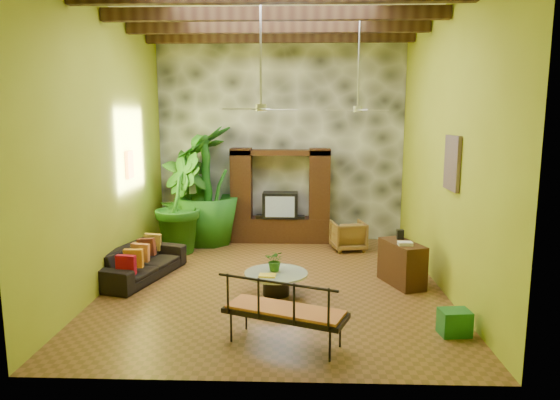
{
  "coord_description": "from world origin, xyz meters",
  "views": [
    {
      "loc": [
        0.42,
        -8.87,
        3.06
      ],
      "look_at": [
        0.1,
        0.2,
        1.53
      ],
      "focal_mm": 32.0,
      "sensor_mm": 36.0,
      "label": 1
    }
  ],
  "objects_px": {
    "sofa": "(141,262)",
    "tall_plant_c": "(207,186)",
    "tall_plant_a": "(189,198)",
    "tall_plant_b": "(178,202)",
    "ceiling_fan_front": "(261,95)",
    "wicker_armchair": "(348,236)",
    "coffee_table": "(276,280)",
    "side_console": "(402,263)",
    "entertainment_center": "(280,203)",
    "iron_bench": "(285,309)",
    "ceiling_fan_back": "(358,99)",
    "green_bin": "(454,322)"
  },
  "relations": [
    {
      "from": "tall_plant_a",
      "to": "sofa",
      "type": "bearing_deg",
      "value": -98.95
    },
    {
      "from": "wicker_armchair",
      "to": "tall_plant_a",
      "type": "relative_size",
      "value": 0.33
    },
    {
      "from": "tall_plant_b",
      "to": "tall_plant_c",
      "type": "relative_size",
      "value": 0.8
    },
    {
      "from": "wicker_armchair",
      "to": "green_bin",
      "type": "bearing_deg",
      "value": 92.68
    },
    {
      "from": "sofa",
      "to": "side_console",
      "type": "bearing_deg",
      "value": -77.01
    },
    {
      "from": "entertainment_center",
      "to": "side_console",
      "type": "height_order",
      "value": "entertainment_center"
    },
    {
      "from": "tall_plant_c",
      "to": "coffee_table",
      "type": "xyz_separation_m",
      "value": [
        1.81,
        -3.51,
        -1.16
      ]
    },
    {
      "from": "entertainment_center",
      "to": "ceiling_fan_back",
      "type": "distance_m",
      "value": 3.5
    },
    {
      "from": "coffee_table",
      "to": "side_console",
      "type": "xyz_separation_m",
      "value": [
        2.28,
        0.62,
        0.14
      ]
    },
    {
      "from": "ceiling_fan_front",
      "to": "coffee_table",
      "type": "bearing_deg",
      "value": -39.35
    },
    {
      "from": "iron_bench",
      "to": "sofa",
      "type": "bearing_deg",
      "value": 156.85
    },
    {
      "from": "tall_plant_b",
      "to": "side_console",
      "type": "bearing_deg",
      "value": -24.61
    },
    {
      "from": "entertainment_center",
      "to": "iron_bench",
      "type": "xyz_separation_m",
      "value": [
        0.26,
        -5.73,
        -0.44
      ]
    },
    {
      "from": "coffee_table",
      "to": "side_console",
      "type": "bearing_deg",
      "value": 15.24
    },
    {
      "from": "iron_bench",
      "to": "coffee_table",
      "type": "bearing_deg",
      "value": 117.53
    },
    {
      "from": "tall_plant_c",
      "to": "green_bin",
      "type": "bearing_deg",
      "value": -48.79
    },
    {
      "from": "iron_bench",
      "to": "ceiling_fan_front",
      "type": "bearing_deg",
      "value": 123.54
    },
    {
      "from": "wicker_armchair",
      "to": "coffee_table",
      "type": "distance_m",
      "value": 3.38
    },
    {
      "from": "tall_plant_b",
      "to": "coffee_table",
      "type": "distance_m",
      "value": 3.71
    },
    {
      "from": "sofa",
      "to": "coffee_table",
      "type": "xyz_separation_m",
      "value": [
        2.63,
        -0.83,
        -0.05
      ]
    },
    {
      "from": "tall_plant_b",
      "to": "coffee_table",
      "type": "relative_size",
      "value": 2.08
    },
    {
      "from": "side_console",
      "to": "wicker_armchair",
      "type": "bearing_deg",
      "value": 86.98
    },
    {
      "from": "ceiling_fan_back",
      "to": "tall_plant_b",
      "type": "height_order",
      "value": "ceiling_fan_back"
    },
    {
      "from": "ceiling_fan_front",
      "to": "coffee_table",
      "type": "xyz_separation_m",
      "value": [
        0.26,
        -0.21,
        -3.15
      ]
    },
    {
      "from": "ceiling_fan_back",
      "to": "wicker_armchair",
      "type": "xyz_separation_m",
      "value": [
        -0.0,
        1.19,
        -3.06
      ]
    },
    {
      "from": "tall_plant_b",
      "to": "iron_bench",
      "type": "bearing_deg",
      "value": -61.67
    },
    {
      "from": "iron_bench",
      "to": "side_console",
      "type": "bearing_deg",
      "value": 73.1
    },
    {
      "from": "iron_bench",
      "to": "ceiling_fan_back",
      "type": "bearing_deg",
      "value": 92.24
    },
    {
      "from": "entertainment_center",
      "to": "iron_bench",
      "type": "distance_m",
      "value": 5.75
    },
    {
      "from": "wicker_armchair",
      "to": "green_bin",
      "type": "distance_m",
      "value": 4.65
    },
    {
      "from": "ceiling_fan_front",
      "to": "wicker_armchair",
      "type": "height_order",
      "value": "ceiling_fan_front"
    },
    {
      "from": "wicker_armchair",
      "to": "coffee_table",
      "type": "xyz_separation_m",
      "value": [
        -1.54,
        -3.0,
        -0.08
      ]
    },
    {
      "from": "sofa",
      "to": "tall_plant_b",
      "type": "xyz_separation_m",
      "value": [
        0.28,
        1.91,
        0.83
      ]
    },
    {
      "from": "tall_plant_a",
      "to": "tall_plant_b",
      "type": "relative_size",
      "value": 0.99
    },
    {
      "from": "tall_plant_a",
      "to": "tall_plant_c",
      "type": "relative_size",
      "value": 0.8
    },
    {
      "from": "tall_plant_b",
      "to": "ceiling_fan_front",
      "type": "bearing_deg",
      "value": -50.48
    },
    {
      "from": "ceiling_fan_front",
      "to": "tall_plant_b",
      "type": "height_order",
      "value": "ceiling_fan_front"
    },
    {
      "from": "wicker_armchair",
      "to": "iron_bench",
      "type": "distance_m",
      "value": 5.17
    },
    {
      "from": "sofa",
      "to": "tall_plant_c",
      "type": "distance_m",
      "value": 3.01
    },
    {
      "from": "ceiling_fan_front",
      "to": "iron_bench",
      "type": "xyz_separation_m",
      "value": [
        0.46,
        -2.2,
        -2.87
      ]
    },
    {
      "from": "tall_plant_b",
      "to": "coffee_table",
      "type": "height_order",
      "value": "tall_plant_b"
    },
    {
      "from": "entertainment_center",
      "to": "tall_plant_a",
      "type": "bearing_deg",
      "value": -169.88
    },
    {
      "from": "ceiling_fan_back",
      "to": "tall_plant_b",
      "type": "relative_size",
      "value": 0.82
    },
    {
      "from": "ceiling_fan_back",
      "to": "coffee_table",
      "type": "height_order",
      "value": "ceiling_fan_back"
    },
    {
      "from": "iron_bench",
      "to": "tall_plant_b",
      "type": "bearing_deg",
      "value": 140.0
    },
    {
      "from": "ceiling_fan_front",
      "to": "iron_bench",
      "type": "distance_m",
      "value": 3.64
    },
    {
      "from": "tall_plant_c",
      "to": "coffee_table",
      "type": "distance_m",
      "value": 4.12
    },
    {
      "from": "tall_plant_a",
      "to": "side_console",
      "type": "distance_m",
      "value": 5.33
    },
    {
      "from": "tall_plant_c",
      "to": "wicker_armchair",
      "type": "bearing_deg",
      "value": -8.59
    },
    {
      "from": "tall_plant_c",
      "to": "ceiling_fan_back",
      "type": "bearing_deg",
      "value": -26.85
    }
  ]
}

